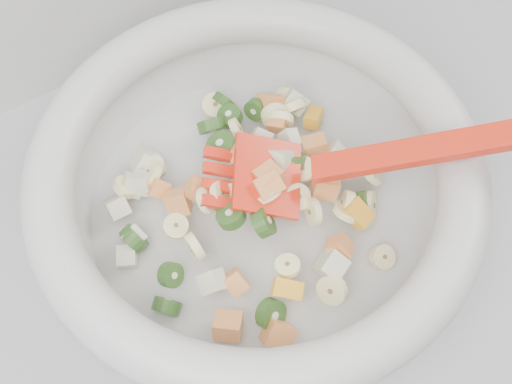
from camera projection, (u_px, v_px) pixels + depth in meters
mixing_bowl at (256, 185)px, 0.57m from camera, size 0.44×0.40×0.16m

